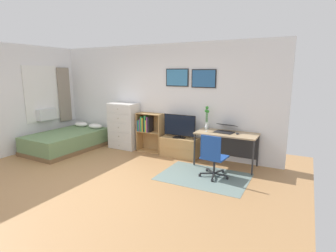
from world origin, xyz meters
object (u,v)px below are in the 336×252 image
object	(u,v)px
bookshelf	(148,129)
office_chair	(213,155)
bed	(68,140)
computer_mouse	(237,134)
desk	(228,138)
television	(179,126)
bamboo_vase	(207,119)
wine_glass	(206,126)
tv_stand	(180,147)
laptop	(225,129)
dresser	(124,126)

from	to	relation	value
bookshelf	office_chair	xyz separation A→B (m)	(2.04, -0.95, -0.13)
bed	computer_mouse	distance (m)	4.39
bookshelf	desk	world-z (taller)	bookshelf
bed	television	distance (m)	3.06
office_chair	bamboo_vase	bearing A→B (deg)	121.97
bookshelf	bamboo_vase	distance (m)	1.61
bed	wine_glass	bearing A→B (deg)	10.89
tv_stand	office_chair	bearing A→B (deg)	-38.66
laptop	dresser	bearing A→B (deg)	-173.52
television	bamboo_vase	size ratio (longest dim) A/B	1.55
computer_mouse	wine_glass	size ratio (longest dim) A/B	0.58
television	bamboo_vase	bearing A→B (deg)	8.68
bookshelf	office_chair	distance (m)	2.26
bookshelf	desk	xyz separation A→B (m)	(2.09, -0.09, 0.02)
television	office_chair	size ratio (longest dim) A/B	0.94
bookshelf	computer_mouse	size ratio (longest dim) A/B	9.60
bed	television	xyz separation A→B (m)	(2.90, 0.80, 0.52)
desk	television	bearing A→B (deg)	179.41
desk	bamboo_vase	size ratio (longest dim) A/B	2.48
tv_stand	computer_mouse	bearing A→B (deg)	-5.30
bed	laptop	world-z (taller)	laptop
bed	television	size ratio (longest dim) A/B	2.56
bamboo_vase	television	bearing A→B (deg)	-171.32
bed	dresser	bearing A→B (deg)	33.97
dresser	television	bearing A→B (deg)	-0.25
television	wine_glass	distance (m)	0.76
desk	dresser	bearing A→B (deg)	179.61
office_chair	computer_mouse	bearing A→B (deg)	76.43
bamboo_vase	desk	bearing A→B (deg)	-11.83
desk	bamboo_vase	world-z (taller)	bamboo_vase
office_chair	bookshelf	bearing A→B (deg)	160.57
dresser	tv_stand	world-z (taller)	dresser
laptop	bookshelf	bearing A→B (deg)	-175.41
wine_glass	bamboo_vase	bearing A→B (deg)	108.32
dresser	laptop	bearing A→B (deg)	-0.08
computer_mouse	tv_stand	bearing A→B (deg)	174.70
bamboo_vase	laptop	bearing A→B (deg)	-11.48
bed	dresser	distance (m)	1.53
television	desk	bearing A→B (deg)	-0.59
wine_glass	office_chair	bearing A→B (deg)	-60.82
bed	bookshelf	bearing A→B (deg)	24.76
office_chair	laptop	bearing A→B (deg)	96.82
dresser	tv_stand	xyz separation A→B (m)	(1.66, 0.02, -0.37)
dresser	bookshelf	size ratio (longest dim) A/B	1.22
desk	tv_stand	bearing A→B (deg)	178.32
dresser	bamboo_vase	size ratio (longest dim) A/B	2.32
office_chair	computer_mouse	size ratio (longest dim) A/B	8.27
tv_stand	computer_mouse	distance (m)	1.50
dresser	bamboo_vase	distance (m)	2.33
dresser	desk	bearing A→B (deg)	-0.39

